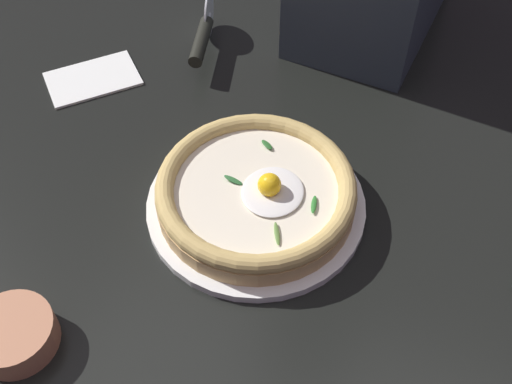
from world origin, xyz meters
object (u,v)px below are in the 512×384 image
object	(u,v)px
side_bowl	(14,334)
pizza_cutter	(203,34)
pizza	(256,191)
folded_napkin	(92,78)

from	to	relation	value
side_bowl	pizza_cutter	distance (m)	0.55
pizza	folded_napkin	size ratio (longest dim) A/B	1.83
pizza	pizza_cutter	world-z (taller)	pizza_cutter
pizza	folded_napkin	distance (m)	0.37
folded_napkin	pizza_cutter	bearing A→B (deg)	-47.32
pizza_cutter	folded_napkin	size ratio (longest dim) A/B	1.16
side_bowl	pizza_cutter	size ratio (longest dim) A/B	0.57
pizza_cutter	folded_napkin	xyz separation A→B (m)	(-0.13, 0.14, -0.03)
pizza	side_bowl	bearing A→B (deg)	147.10
pizza	folded_napkin	world-z (taller)	pizza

